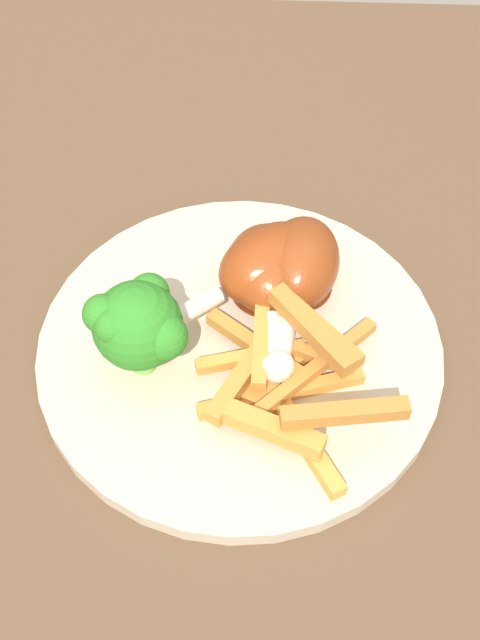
{
  "coord_description": "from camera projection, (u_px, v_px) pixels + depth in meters",
  "views": [
    {
      "loc": [
        -0.06,
        0.29,
        1.16
      ],
      "look_at": [
        -0.04,
        -0.0,
        0.77
      ],
      "focal_mm": 43.32,
      "sensor_mm": 36.0,
      "label": 1
    }
  ],
  "objects": [
    {
      "name": "chicken_drumstick_near",
      "position": [
        269.0,
        274.0,
        0.51
      ],
      "size": [
        0.06,
        0.12,
        0.04
      ],
      "color": "#61230C",
      "rests_on": "dinner_plate"
    },
    {
      "name": "chicken_drumstick_extra",
      "position": [
        299.0,
        269.0,
        0.51
      ],
      "size": [
        0.06,
        0.13,
        0.05
      ],
      "color": "#60230D",
      "rests_on": "dinner_plate"
    },
    {
      "name": "dinner_plate",
      "position": [
        240.0,
        344.0,
        0.51
      ],
      "size": [
        0.26,
        0.26,
        0.01
      ],
      "primitive_type": "cylinder",
      "color": "beige",
      "rests_on": "dining_table"
    },
    {
      "name": "carrot_fries_pile",
      "position": [
        287.0,
        374.0,
        0.46
      ],
      "size": [
        0.13,
        0.14,
        0.04
      ],
      "color": "orange",
      "rests_on": "dinner_plate"
    },
    {
      "name": "chicken_drumstick_far",
      "position": [
        265.0,
        267.0,
        0.51
      ],
      "size": [
        0.12,
        0.11,
        0.05
      ],
      "color": "#62220C",
      "rests_on": "dinner_plate"
    },
    {
      "name": "broccoli_floret_front",
      "position": [
        137.0,
        325.0,
        0.46
      ],
      "size": [
        0.06,
        0.06,
        0.07
      ],
      "color": "#80B84C",
      "rests_on": "dinner_plate"
    },
    {
      "name": "dining_table",
      "position": [
        183.0,
        423.0,
        0.59
      ],
      "size": [
        1.23,
        0.86,
        0.74
      ],
      "color": "brown",
      "rests_on": "ground_plane"
    }
  ]
}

